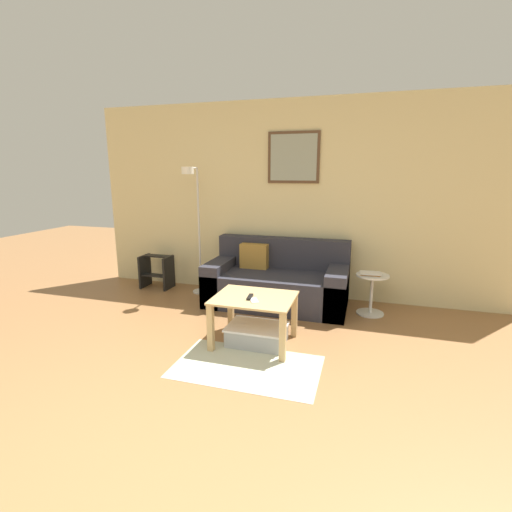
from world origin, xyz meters
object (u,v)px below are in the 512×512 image
Objects in this scene: coffee_table at (254,307)px; cell_phone at (254,300)px; couch at (277,282)px; book_stack at (370,274)px; side_table at (372,290)px; floor_lamp at (195,219)px; step_stool at (157,271)px; storage_bin at (257,334)px; remote_control at (250,297)px.

cell_phone reaches higher than coffee_table.
couch is 2.27× the size of coffee_table.
couch is at bearing 177.74° from book_stack.
book_stack is (1.07, 1.12, 0.12)m from coffee_table.
side_table is at bearing 46.12° from coffee_table.
book_stack is 1.61m from cell_phone.
coffee_table is 5.46× the size of cell_phone.
coffee_table is 0.15m from cell_phone.
floor_lamp is 6.88× the size of book_stack.
cell_phone is at bearing -130.21° from book_stack.
cell_phone reaches higher than side_table.
floor_lamp is (-1.18, 1.18, 0.67)m from coffee_table.
storage_bin is at bearing -34.49° from step_stool.
couch is at bearing 92.53° from coffee_table.
cell_phone is at bearing -130.56° from side_table.
coffee_table is 1.59× the size of side_table.
book_stack is at bearing -3.76° from step_stool.
couch is at bearing 84.94° from remote_control.
couch is at bearing 93.89° from storage_bin.
couch is 1.17m from coffee_table.
step_stool is at bearing 137.77° from remote_control.
remote_control is at bearing -88.99° from couch.
couch is 1.18m from storage_bin.
couch is 1.15m from side_table.
couch reaches higher than step_stool.
book_stack is (2.25, -0.06, -0.55)m from floor_lamp.
cell_phone is at bearing -36.58° from step_stool.
remote_control is at bearing -126.80° from coffee_table.
book_stack is 2.97m from step_stool.
side_table is 0.21m from book_stack.
cell_phone reaches higher than storage_bin.
couch is 12.38× the size of cell_phone.
coffee_table is 0.29m from storage_bin.
remote_control is at bearing -144.41° from storage_bin.
remote_control is at bearing 105.94° from cell_phone.
storage_bin is 2.32m from step_stool.
book_stack is at bearing 47.13° from storage_bin.
floor_lamp is 1.07m from step_stool.
book_stack is (1.04, 1.12, 0.40)m from storage_bin.
cell_phone is (0.08, -1.27, 0.20)m from couch.
side_table is 2.98m from step_stool.
couch reaches higher than coffee_table.
side_table is at bearing 46.82° from storage_bin.
book_stack is 0.53× the size of step_stool.
book_stack is 1.66× the size of remote_control.
storage_bin is 0.40m from cell_phone.
couch reaches higher than storage_bin.
remote_control reaches higher than storage_bin.
couch is 1.36m from floor_lamp.
cell_phone is at bearing -74.10° from coffee_table.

